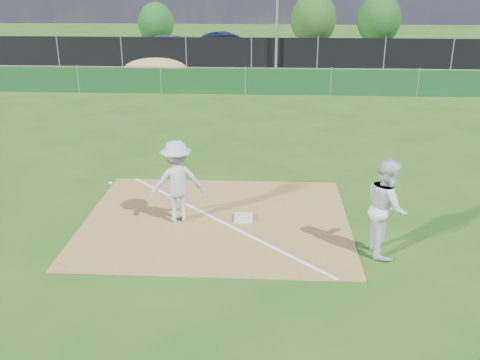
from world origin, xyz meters
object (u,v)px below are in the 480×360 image
(tree_right, at_px, (379,19))
(tree_mid, at_px, (313,19))
(runner, at_px, (386,207))
(car_left, at_px, (172,45))
(car_right, at_px, (318,49))
(play_at_first, at_px, (177,182))
(tree_left, at_px, (156,23))
(first_base, at_px, (243,218))
(car_mid, at_px, (229,45))

(tree_right, bearing_deg, tree_mid, -168.27)
(runner, xyz_separation_m, tree_right, (6.16, 34.69, 1.10))
(car_left, height_order, tree_right, tree_right)
(car_right, bearing_deg, tree_right, -37.30)
(runner, bearing_deg, play_at_first, 71.66)
(tree_left, relative_size, tree_mid, 0.81)
(tree_left, xyz_separation_m, tree_mid, (12.44, -0.38, 0.40))
(first_base, height_order, runner, runner)
(car_mid, bearing_deg, tree_left, 27.88)
(play_at_first, distance_m, tree_right, 35.08)
(car_right, bearing_deg, car_left, 83.29)
(car_mid, distance_m, car_right, 6.08)
(car_right, xyz_separation_m, tree_left, (-12.36, 6.76, 1.08))
(car_mid, height_order, car_right, car_mid)
(car_right, bearing_deg, runner, 176.29)
(play_at_first, xyz_separation_m, tree_mid, (5.31, 32.36, 1.18))
(runner, relative_size, car_right, 0.44)
(first_base, distance_m, tree_right, 34.61)
(runner, relative_size, tree_mid, 0.48)
(tree_mid, bearing_deg, car_mid, -136.12)
(tree_mid, bearing_deg, runner, -91.61)
(first_base, height_order, play_at_first, play_at_first)
(car_left, bearing_deg, car_mid, -78.52)
(first_base, xyz_separation_m, car_right, (3.74, 25.88, 0.59))
(car_right, distance_m, tree_right, 9.27)
(car_left, height_order, tree_mid, tree_mid)
(tree_mid, distance_m, tree_right, 5.33)
(runner, relative_size, tree_right, 0.49)
(tree_left, bearing_deg, play_at_first, -77.71)
(car_mid, xyz_separation_m, tree_left, (-6.30, 6.29, 0.90))
(car_left, bearing_deg, car_right, -78.00)
(runner, relative_size, car_mid, 0.39)
(tree_right, bearing_deg, play_at_first, -107.48)
(car_left, relative_size, tree_mid, 1.08)
(tree_left, bearing_deg, runner, -71.31)
(play_at_first, bearing_deg, tree_mid, 80.68)
(car_mid, xyz_separation_m, tree_right, (11.36, 6.99, 1.25))
(tree_right, bearing_deg, car_mid, -148.40)
(play_at_first, bearing_deg, car_right, 78.63)
(tree_left, bearing_deg, car_left, -68.75)
(car_right, bearing_deg, tree_left, 59.43)
(tree_mid, bearing_deg, tree_right, 11.73)
(runner, bearing_deg, car_left, 15.77)
(play_at_first, height_order, tree_mid, tree_mid)
(first_base, bearing_deg, car_right, 81.77)
(runner, bearing_deg, first_base, 62.59)
(first_base, distance_m, runner, 3.31)
(car_left, distance_m, tree_left, 6.42)
(first_base, bearing_deg, tree_mid, 83.23)
(car_left, height_order, car_mid, car_mid)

